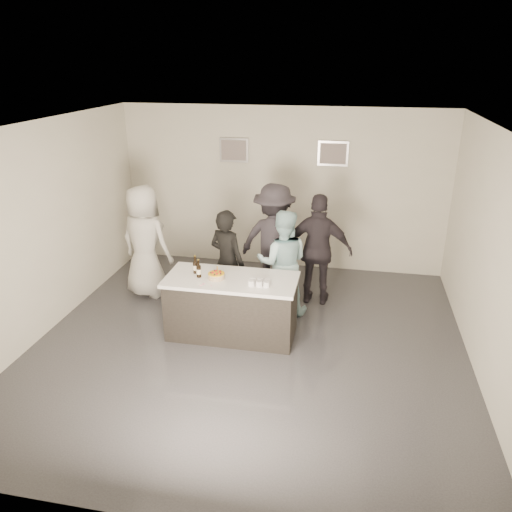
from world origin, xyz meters
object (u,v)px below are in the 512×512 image
bar_counter (232,307)px  person_guest_right (318,250)px  person_main_blue (283,262)px  beer_bottle_a (195,265)px  person_guest_left (145,242)px  person_main_black (227,262)px  beer_bottle_b (199,269)px  person_guest_back (274,241)px  cake (216,276)px

bar_counter → person_guest_right: size_ratio=1.01×
person_main_blue → person_guest_right: bearing=-145.5°
beer_bottle_a → person_guest_left: person_guest_left is taller
bar_counter → person_main_black: person_main_black is taller
person_guest_left → beer_bottle_b: bearing=155.4°
person_guest_left → person_guest_right: person_guest_left is taller
person_guest_back → person_guest_right: bearing=-173.7°
cake → person_guest_left: size_ratio=0.12×
person_main_blue → person_guest_left: person_guest_left is taller
person_main_blue → bar_counter: bearing=48.7°
bar_counter → beer_bottle_a: beer_bottle_a is taller
beer_bottle_a → person_main_black: (0.30, 0.64, -0.19)m
beer_bottle_b → person_main_black: person_main_black is taller
beer_bottle_a → person_main_blue: (1.15, 0.78, -0.19)m
person_main_black → person_guest_back: size_ratio=0.87×
beer_bottle_b → person_guest_back: person_guest_back is taller
person_main_blue → person_guest_right: 0.68m
bar_counter → person_guest_left: bearing=149.0°
person_main_blue → person_guest_right: size_ratio=0.91×
person_main_black → person_main_blue: (0.85, 0.14, 0.00)m
person_guest_right → bar_counter: bearing=52.3°
cake → person_main_black: 0.78m
person_guest_back → cake: bearing=87.0°
beer_bottle_a → person_guest_left: (-1.18, 0.96, -0.08)m
person_guest_right → person_guest_back: 0.76m
person_main_black → person_guest_right: (1.36, 0.57, 0.08)m
cake → beer_bottle_a: bearing=159.9°
bar_counter → person_guest_back: 1.58m
beer_bottle_b → person_guest_right: 2.07m
bar_counter → beer_bottle_a: size_ratio=7.15×
beer_bottle_a → beer_bottle_b: same height
cake → beer_bottle_b: size_ratio=0.90×
person_guest_left → bar_counter: bearing=165.0°
bar_counter → person_guest_back: person_guest_back is taller
beer_bottle_b → person_guest_right: size_ratio=0.14×
beer_bottle_a → person_guest_back: (0.92, 1.37, -0.07)m
cake → bar_counter: bearing=14.6°
cake → person_guest_back: 1.60m
bar_counter → cake: (-0.20, -0.05, 0.49)m
bar_counter → person_guest_left: person_guest_left is taller
person_main_black → person_guest_right: bearing=-133.6°
bar_counter → person_main_blue: size_ratio=1.11×
person_main_black → person_main_blue: person_main_blue is taller
bar_counter → person_guest_left: 2.07m
person_guest_right → person_guest_back: person_guest_back is taller
beer_bottle_a → person_main_blue: bearing=34.1°
person_main_black → person_guest_left: bearing=11.4°
beer_bottle_a → cake: bearing=-20.1°
beer_bottle_b → person_guest_left: bearing=139.4°
cake → beer_bottle_b: bearing=179.9°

